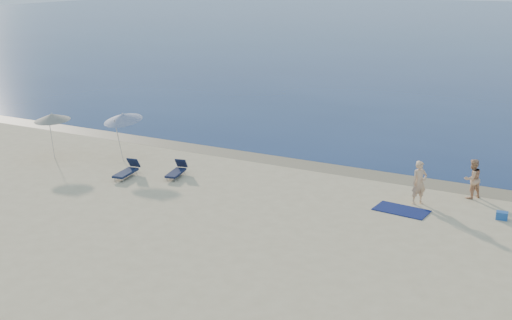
% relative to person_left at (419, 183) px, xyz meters
% --- Properties ---
extents(wet_sand_strip, '(240.00, 1.60, 0.00)m').
position_rel_person_left_xyz_m(wet_sand_strip, '(-3.08, 2.72, -0.85)').
color(wet_sand_strip, '#847254').
rests_on(wet_sand_strip, ground).
extents(person_left, '(0.73, 0.73, 1.71)m').
position_rel_person_left_xyz_m(person_left, '(0.00, 0.00, 0.00)').
color(person_left, '#E2AD7F').
rests_on(person_left, ground).
extents(person_right, '(0.95, 0.98, 1.59)m').
position_rel_person_left_xyz_m(person_right, '(1.68, 1.65, -0.06)').
color(person_right, tan).
rests_on(person_right, ground).
extents(beach_towel, '(2.06, 1.28, 0.03)m').
position_rel_person_left_xyz_m(beach_towel, '(-0.35, -1.01, -0.84)').
color(beach_towel, '#0E1649').
rests_on(beach_towel, ground).
extents(blue_cooler, '(0.43, 0.32, 0.29)m').
position_rel_person_left_xyz_m(blue_cooler, '(3.09, -0.17, -0.71)').
color(blue_cooler, '#1D51A2').
rests_on(blue_cooler, ground).
extents(umbrella_near, '(2.17, 2.19, 2.39)m').
position_rel_person_left_xyz_m(umbrella_near, '(-13.83, -0.51, 1.18)').
color(umbrella_near, silver).
rests_on(umbrella_near, ground).
extents(umbrella_far, '(1.79, 1.81, 2.23)m').
position_rel_person_left_xyz_m(umbrella_far, '(-17.00, -1.81, 1.11)').
color(umbrella_far, silver).
rests_on(umbrella_far, ground).
extents(lounger_left, '(0.73, 1.63, 0.69)m').
position_rel_person_left_xyz_m(lounger_left, '(-12.04, -2.58, -0.60)').
color(lounger_left, '#151E3A').
rests_on(lounger_left, ground).
extents(lounger_right, '(0.79, 1.55, 0.66)m').
position_rel_person_left_xyz_m(lounger_right, '(-10.15, -1.55, -0.62)').
color(lounger_right, '#141A37').
rests_on(lounger_right, ground).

